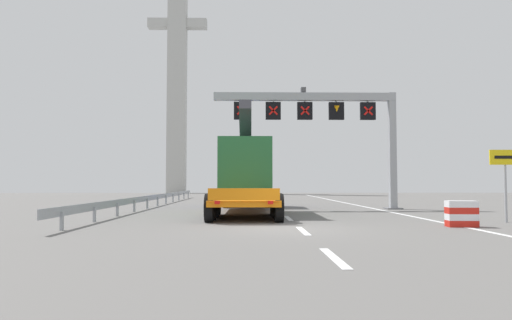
# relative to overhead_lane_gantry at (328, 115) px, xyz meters

# --- Properties ---
(ground) EXTENTS (112.00, 112.00, 0.00)m
(ground) POSITION_rel_overhead_lane_gantry_xyz_m (-3.45, -11.35, -5.46)
(ground) COLOR slate
(lane_markings) EXTENTS (0.20, 49.61, 0.01)m
(lane_markings) POSITION_rel_overhead_lane_gantry_xyz_m (-2.96, 6.15, -5.46)
(lane_markings) COLOR silver
(lane_markings) RESTS_ON ground
(edge_line_right) EXTENTS (0.20, 63.00, 0.01)m
(edge_line_right) POSITION_rel_overhead_lane_gantry_xyz_m (2.75, 0.65, -5.46)
(edge_line_right) COLOR silver
(edge_line_right) RESTS_ON ground
(overhead_lane_gantry) EXTENTS (10.88, 0.90, 7.09)m
(overhead_lane_gantry) POSITION_rel_overhead_lane_gantry_xyz_m (0.00, 0.00, 0.00)
(overhead_lane_gantry) COLOR #9EA0A5
(overhead_lane_gantry) RESTS_ON ground
(heavy_haul_truck_orange) EXTENTS (3.07, 14.08, 5.30)m
(heavy_haul_truck_orange) POSITION_rel_overhead_lane_gantry_xyz_m (-4.78, -1.49, -3.47)
(heavy_haul_truck_orange) COLOR orange
(heavy_haul_truck_orange) RESTS_ON ground
(exit_sign_yellow) EXTENTS (1.24, 0.15, 2.80)m
(exit_sign_yellow) POSITION_rel_overhead_lane_gantry_xyz_m (5.23, -9.15, -3.39)
(exit_sign_yellow) COLOR #9EA0A5
(exit_sign_yellow) RESTS_ON ground
(crash_barrier_striped) EXTENTS (1.03, 0.56, 0.90)m
(crash_barrier_striped) POSITION_rel_overhead_lane_gantry_xyz_m (2.71, -10.82, -5.01)
(crash_barrier_striped) COLOR red
(crash_barrier_striped) RESTS_ON ground
(guardrail_left) EXTENTS (0.13, 34.73, 0.76)m
(guardrail_left) POSITION_rel_overhead_lane_gantry_xyz_m (-10.71, 4.01, -4.90)
(guardrail_left) COLOR #999EA3
(guardrail_left) RESTS_ON ground
(bridge_pylon_distant) EXTENTS (9.00, 2.00, 41.95)m
(bridge_pylon_distant) POSITION_rel_overhead_lane_gantry_xyz_m (-15.51, 43.49, 15.91)
(bridge_pylon_distant) COLOR #B7B7B2
(bridge_pylon_distant) RESTS_ON ground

